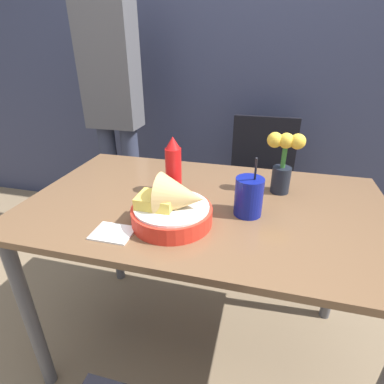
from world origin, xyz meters
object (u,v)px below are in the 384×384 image
Objects in this scene: ketchup_bottle at (173,166)px; person_standing at (113,100)px; flower_vase at (283,160)px; food_basket at (174,207)px; drink_cup at (249,198)px; chair_far_window at (260,178)px.

ketchup_bottle is 0.13× the size of person_standing.
flower_vase is 1.17m from person_standing.
flower_vase is at bearing 44.46° from food_basket.
drink_cup is 0.13× the size of person_standing.
person_standing is (-0.90, 0.81, 0.15)m from drink_cup.
ketchup_bottle reaches higher than drink_cup.
chair_far_window is 0.94m from ketchup_bottle.
chair_far_window is 3.47× the size of food_basket.
drink_cup is (0.29, -0.09, -0.05)m from ketchup_bottle.
flower_vase is at bearing 62.47° from drink_cup.
person_standing reaches higher than flower_vase.
chair_far_window is at bearing 96.66° from flower_vase.
flower_vase reaches higher than food_basket.
person_standing reaches higher than drink_cup.
drink_cup is 1.22m from person_standing.
chair_far_window is at bearing 6.54° from person_standing.
flower_vase is (0.08, -0.71, 0.38)m from chair_far_window.
person_standing is at bearing -173.46° from chair_far_window.
drink_cup is at bearing 28.09° from food_basket.
drink_cup is (-0.02, -0.91, 0.31)m from chair_far_window.
ketchup_bottle is (-0.07, 0.21, 0.05)m from food_basket.
food_basket is 0.23m from ketchup_bottle.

